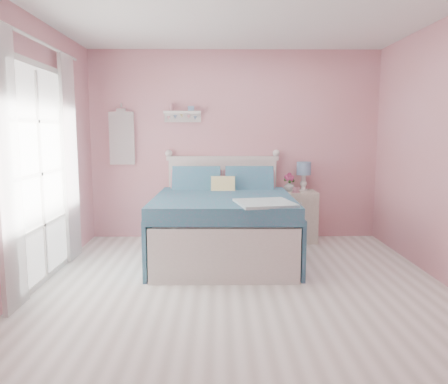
{
  "coord_description": "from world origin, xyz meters",
  "views": [
    {
      "loc": [
        -0.21,
        -3.87,
        1.49
      ],
      "look_at": [
        -0.16,
        1.2,
        0.79
      ],
      "focal_mm": 35.0,
      "sensor_mm": 36.0,
      "label": 1
    }
  ],
  "objects_px": {
    "teacup": "(296,190)",
    "table_lamp": "(304,171)",
    "nightstand": "(298,216)",
    "vase": "(289,186)",
    "bed": "(223,224)"
  },
  "relations": [
    {
      "from": "teacup",
      "to": "table_lamp",
      "type": "bearing_deg",
      "value": 59.91
    },
    {
      "from": "nightstand",
      "to": "vase",
      "type": "bearing_deg",
      "value": -176.61
    },
    {
      "from": "nightstand",
      "to": "table_lamp",
      "type": "xyz_separation_m",
      "value": [
        0.09,
        0.1,
        0.61
      ]
    },
    {
      "from": "bed",
      "to": "vase",
      "type": "height_order",
      "value": "bed"
    },
    {
      "from": "bed",
      "to": "nightstand",
      "type": "relative_size",
      "value": 2.9
    },
    {
      "from": "vase",
      "to": "teacup",
      "type": "bearing_deg",
      "value": -64.74
    },
    {
      "from": "nightstand",
      "to": "vase",
      "type": "relative_size",
      "value": 4.64
    },
    {
      "from": "bed",
      "to": "teacup",
      "type": "relative_size",
      "value": 21.06
    },
    {
      "from": "teacup",
      "to": "vase",
      "type": "bearing_deg",
      "value": 115.26
    },
    {
      "from": "vase",
      "to": "table_lamp",
      "type": "bearing_deg",
      "value": 26.8
    },
    {
      "from": "table_lamp",
      "to": "teacup",
      "type": "height_order",
      "value": "table_lamp"
    },
    {
      "from": "bed",
      "to": "table_lamp",
      "type": "distance_m",
      "value": 1.51
    },
    {
      "from": "vase",
      "to": "teacup",
      "type": "xyz_separation_m",
      "value": [
        0.07,
        -0.14,
        -0.04
      ]
    },
    {
      "from": "table_lamp",
      "to": "teacup",
      "type": "relative_size",
      "value": 4.1
    },
    {
      "from": "teacup",
      "to": "bed",
      "type": "bearing_deg",
      "value": -148.45
    }
  ]
}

